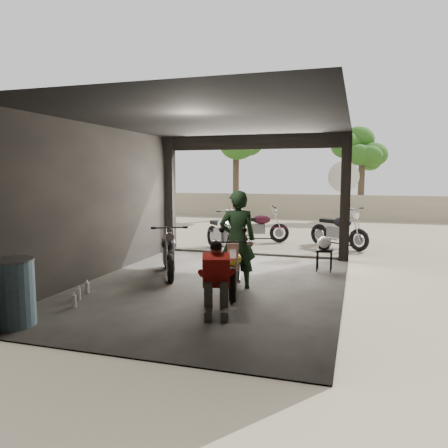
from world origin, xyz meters
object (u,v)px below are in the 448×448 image
Objects in this scene: main_bike at (234,265)px; rider at (238,240)px; outside_bike_b at (258,224)px; oil_drum at (12,294)px; outside_bike_a at (222,230)px; outside_bike_c at (339,227)px; mechanic at (216,280)px; stool at (324,253)px; helmet at (324,243)px; sign_post at (343,191)px; left_bike at (168,250)px.

rider is (-0.02, 0.33, 0.41)m from main_bike.
oil_drum is (-1.64, -8.66, -0.10)m from outside_bike_b.
outside_bike_a is 6.91m from oil_drum.
main_bike is at bearing -159.75° from outside_bike_c.
outside_bike_a is 4.14m from rider.
rider is 1.68m from mechanic.
helmet is (-0.01, -0.00, 0.22)m from stool.
outside_bike_a is 0.99× the size of outside_bike_c.
main_bike is at bearing 172.05° from outside_bike_b.
stool is at bearing 44.18° from main_bike.
main_bike is 0.63× the size of sign_post.
outside_bike_b is 7.37m from mechanic.
sign_post is (2.64, -1.05, 1.14)m from outside_bike_b.
left_bike is at bearing -110.35° from sign_post.
outside_bike_b is 5.75m from rider.
rider is at bearing -46.75° from left_bike.
left_bike is at bearing -155.96° from stool.
main_bike is 2.75m from helmet.
outside_bike_a reaches higher than left_bike.
left_bike is 3.32× the size of stool.
main_bike is 5.92m from outside_bike_c.
outside_bike_a is 0.71× the size of sign_post.
rider is (-1.63, -5.37, 0.33)m from outside_bike_c.
outside_bike_c is (2.52, -0.30, 0.03)m from outside_bike_b.
rider is (0.88, -5.67, 0.35)m from outside_bike_b.
left_bike is 1.84m from rider.
stool is 0.20× the size of sign_post.
stool is at bearing -73.28° from outside_bike_a.
helmet is at bearing 51.39° from oil_drum.
mechanic is 3.89m from stool.
main_bike is 0.91× the size of outside_bike_b.
rider reaches higher than outside_bike_c.
mechanic is (0.99, -7.31, -0.03)m from outside_bike_b.
outside_bike_a is at bearing 81.52° from oil_drum.
oil_drum is at bearing -140.13° from outside_bike_a.
left_bike is 5.15m from outside_bike_b.
mechanic is at bearing -78.43° from left_bike.
outside_bike_b is (0.82, 5.08, 0.02)m from left_bike.
main_bike is 4.86× the size of helmet.
main_bike is at bearing -121.86° from stool.
oil_drum is (-4.00, -5.00, 0.06)m from stool.
outside_bike_a is 3.61× the size of stool.
left_bike is 3.49m from stool.
stool is at bearing -144.98° from rider.
outside_bike_b reaches higher than main_bike.
main_bike is 6.07m from outside_bike_b.
outside_bike_c is (1.61, 5.70, 0.09)m from main_bike.
helmet is (2.35, -3.66, 0.06)m from outside_bike_b.
mechanic is at bearing -115.26° from outside_bike_a.
helmet is at bearing 51.75° from mechanic.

